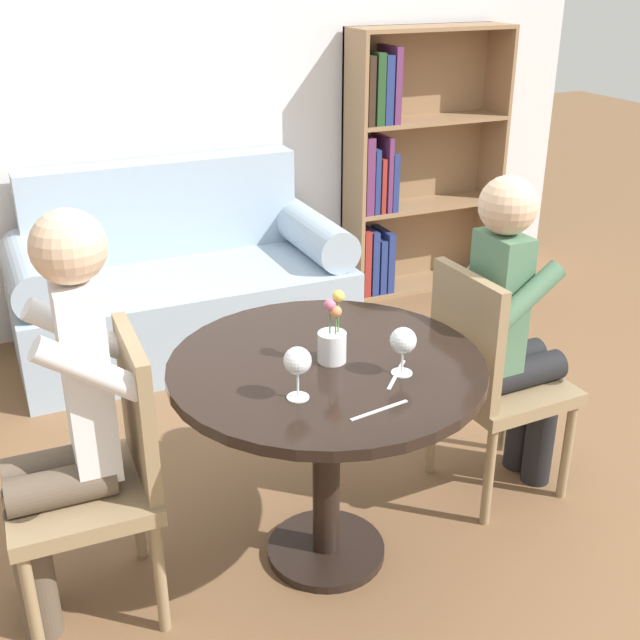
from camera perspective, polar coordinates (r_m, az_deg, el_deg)
name	(u,v)px	position (r m, az deg, el deg)	size (l,w,h in m)	color
ground_plane	(326,553)	(2.86, 0.43, -16.22)	(16.00, 16.00, 0.00)	brown
back_wall	(144,69)	(4.32, -12.43, 17.01)	(5.20, 0.05, 2.70)	silver
round_table	(327,401)	(2.51, 0.47, -5.81)	(0.98, 0.98, 0.74)	black
couch	(181,289)	(4.18, -9.87, 2.17)	(1.65, 0.80, 0.92)	#9EB2C6
bookshelf_right	(403,167)	(4.81, 5.92, 10.80)	(0.96, 0.28, 1.53)	#93704C
chair_left	(103,469)	(2.47, -15.17, -10.16)	(0.43, 0.43, 0.90)	#937A56
chair_right	(489,374)	(2.95, 11.92, -3.80)	(0.44, 0.44, 0.90)	#937A56
person_left	(64,420)	(2.37, -17.75, -6.82)	(0.42, 0.35, 1.28)	brown
person_right	(513,331)	(2.94, 13.54, -0.77)	(0.43, 0.35, 1.22)	black
wine_glass_left	(298,363)	(2.20, -1.61, -3.05)	(0.08, 0.08, 0.16)	white
wine_glass_right	(403,342)	(2.35, 5.93, -1.58)	(0.08, 0.08, 0.15)	white
flower_vase	(332,340)	(2.42, 0.89, -1.44)	(0.09, 0.09, 0.23)	silver
knife_left_setting	(396,375)	(2.38, 5.46, -3.89)	(0.14, 0.15, 0.00)	silver
fork_left_setting	(379,410)	(2.20, 4.24, -6.41)	(0.19, 0.04, 0.00)	silver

